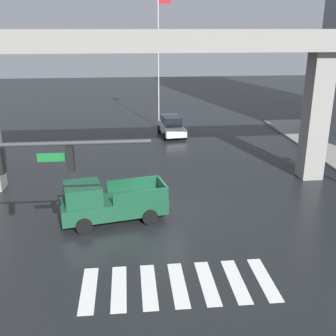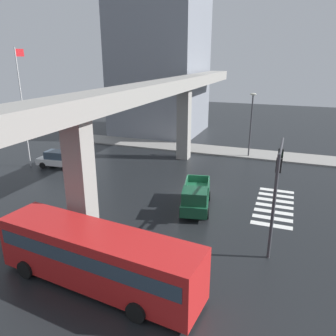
{
  "view_description": "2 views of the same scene",
  "coord_description": "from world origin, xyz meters",
  "px_view_note": "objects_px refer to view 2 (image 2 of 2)",
  "views": [
    {
      "loc": [
        -1.67,
        -19.08,
        9.07
      ],
      "look_at": [
        0.32,
        0.53,
        2.19
      ],
      "focal_mm": 43.19,
      "sensor_mm": 36.0,
      "label": 1
    },
    {
      "loc": [
        -24.74,
        -6.85,
        10.94
      ],
      "look_at": [
        -0.79,
        2.08,
        2.36
      ],
      "focal_mm": 35.38,
      "sensor_mm": 36.0,
      "label": 2
    }
  ],
  "objects_px": {
    "sedan_white": "(58,159)",
    "city_bus": "(97,255)",
    "flagpole": "(23,102)",
    "pickup_truck": "(196,198)",
    "street_lamp_near_corner": "(251,118)",
    "traffic_signal_mast": "(278,176)"
  },
  "relations": [
    {
      "from": "sedan_white",
      "to": "city_bus",
      "type": "bearing_deg",
      "value": -136.66
    },
    {
      "from": "city_bus",
      "to": "flagpole",
      "type": "bearing_deg",
      "value": 50.21
    },
    {
      "from": "pickup_truck",
      "to": "sedan_white",
      "type": "bearing_deg",
      "value": 73.16
    },
    {
      "from": "city_bus",
      "to": "street_lamp_near_corner",
      "type": "distance_m",
      "value": 26.13
    },
    {
      "from": "city_bus",
      "to": "flagpole",
      "type": "relative_size",
      "value": 0.93
    },
    {
      "from": "traffic_signal_mast",
      "to": "street_lamp_near_corner",
      "type": "height_order",
      "value": "street_lamp_near_corner"
    },
    {
      "from": "city_bus",
      "to": "sedan_white",
      "type": "xyz_separation_m",
      "value": [
        14.96,
        14.12,
        -0.87
      ]
    },
    {
      "from": "flagpole",
      "to": "pickup_truck",
      "type": "bearing_deg",
      "value": -102.15
    },
    {
      "from": "city_bus",
      "to": "sedan_white",
      "type": "bearing_deg",
      "value": 43.34
    },
    {
      "from": "street_lamp_near_corner",
      "to": "flagpole",
      "type": "distance_m",
      "value": 24.09
    },
    {
      "from": "traffic_signal_mast",
      "to": "street_lamp_near_corner",
      "type": "xyz_separation_m",
      "value": [
        18.49,
        3.77,
        0.17
      ]
    },
    {
      "from": "sedan_white",
      "to": "traffic_signal_mast",
      "type": "relative_size",
      "value": 0.69
    },
    {
      "from": "city_bus",
      "to": "street_lamp_near_corner",
      "type": "bearing_deg",
      "value": -8.98
    },
    {
      "from": "sedan_white",
      "to": "street_lamp_near_corner",
      "type": "relative_size",
      "value": 0.61
    },
    {
      "from": "sedan_white",
      "to": "street_lamp_near_corner",
      "type": "xyz_separation_m",
      "value": [
        10.7,
        -18.17,
        3.7
      ]
    },
    {
      "from": "pickup_truck",
      "to": "street_lamp_near_corner",
      "type": "xyz_separation_m",
      "value": [
        15.64,
        -1.87,
        3.57
      ]
    },
    {
      "from": "street_lamp_near_corner",
      "to": "flagpole",
      "type": "xyz_separation_m",
      "value": [
        -11.51,
        21.05,
        2.2
      ]
    },
    {
      "from": "pickup_truck",
      "to": "sedan_white",
      "type": "xyz_separation_m",
      "value": [
        4.93,
        16.3,
        -0.14
      ]
    },
    {
      "from": "pickup_truck",
      "to": "sedan_white",
      "type": "relative_size",
      "value": 1.21
    },
    {
      "from": "pickup_truck",
      "to": "traffic_signal_mast",
      "type": "xyz_separation_m",
      "value": [
        -2.85,
        -5.64,
        3.4
      ]
    },
    {
      "from": "pickup_truck",
      "to": "traffic_signal_mast",
      "type": "relative_size",
      "value": 0.83
    },
    {
      "from": "pickup_truck",
      "to": "city_bus",
      "type": "bearing_deg",
      "value": 167.72
    }
  ]
}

